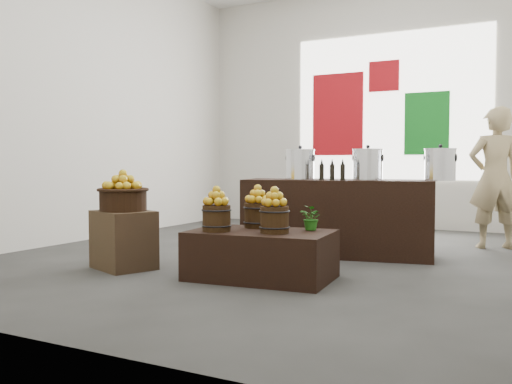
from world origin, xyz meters
The scene contains 24 objects.
ground centered at (0.00, 0.00, 0.00)m, with size 7.00×7.00×0.00m, color #3A3A38.
back_wall centered at (0.00, 3.50, 2.00)m, with size 6.00×0.04×4.00m, color beige.
back_opening centered at (0.30, 3.48, 2.00)m, with size 3.20×0.02×2.40m, color white.
deco_red_left centered at (-0.60, 3.47, 1.90)m, with size 0.90×0.04×1.40m, color #A60C14.
deco_green_right centered at (0.90, 3.47, 1.70)m, with size 0.70×0.04×1.00m, color #12751E.
deco_red_upper centered at (0.20, 3.47, 2.50)m, with size 0.50×0.04×0.50m, color #A60C14.
crate centered at (-1.10, -1.45, 0.29)m, with size 0.59×0.48×0.59m, color brown.
wicker_basket centered at (-1.10, -1.45, 0.70)m, with size 0.47×0.47×0.21m, color black.
apples_in_basket centered at (-1.10, -1.45, 0.90)m, with size 0.37×0.37×0.20m, color #961704, non-canonical shape.
display_table centered at (0.37, -1.24, 0.22)m, with size 1.29×0.80×0.45m, color black.
apple_bucket_front_left centered at (0.02, -1.46, 0.57)m, with size 0.26×0.26×0.24m, color #33210D.
apples_in_bucket_front_left centered at (0.02, -1.46, 0.77)m, with size 0.19×0.19×0.17m, color #961704, non-canonical shape.
apple_bucket_front_right centered at (0.55, -1.33, 0.57)m, with size 0.26×0.26×0.24m, color #33210D.
apples_in_bucket_front_right centered at (0.55, -1.33, 0.77)m, with size 0.19×0.19×0.17m, color #961704, non-canonical shape.
apple_bucket_rear centered at (0.22, -1.02, 0.57)m, with size 0.26×0.26×0.24m, color #33210D.
apples_in_bucket_rear centered at (0.22, -1.02, 0.77)m, with size 0.19×0.19×0.17m, color #961704, non-canonical shape.
herb_garnish_right centered at (0.77, -0.98, 0.57)m, with size 0.21×0.18×0.23m, color #1B5D13.
herb_garnish_left centered at (-0.13, -1.11, 0.57)m, with size 0.13×0.11×0.24m, color #1B5D13.
counter centered at (0.53, 0.36, 0.44)m, with size 2.15×0.68×0.88m, color black.
stock_pot_left centered at (0.10, 0.27, 1.05)m, with size 0.33×0.33×0.33m, color silver.
stock_pot_center centered at (0.87, 0.42, 1.05)m, with size 0.33×0.33×0.33m, color silver.
stock_pot_right centered at (1.64, 0.58, 1.05)m, with size 0.33×0.33×0.33m, color silver.
oil_cruets centered at (0.58, 0.15, 1.00)m, with size 0.23×0.06×0.24m, color black, non-canonical shape.
shopper centered at (2.08, 1.80, 0.88)m, with size 0.65×0.42×1.77m, color tan.
Camera 1 is at (2.79, -5.88, 1.08)m, focal length 40.00 mm.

